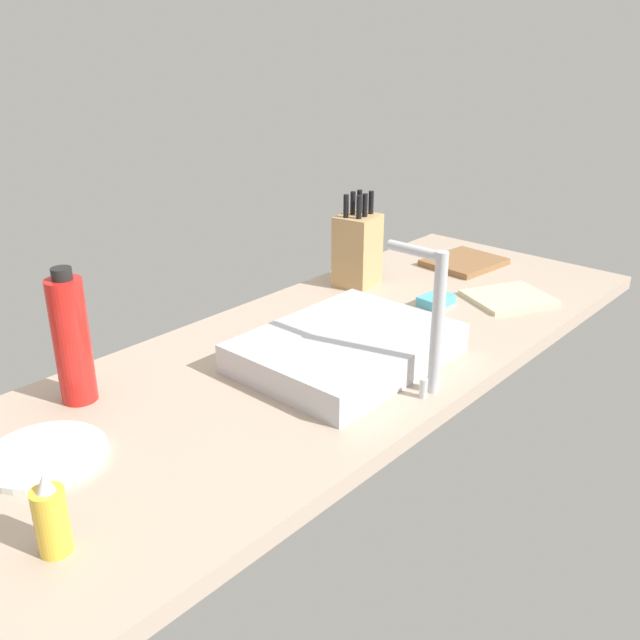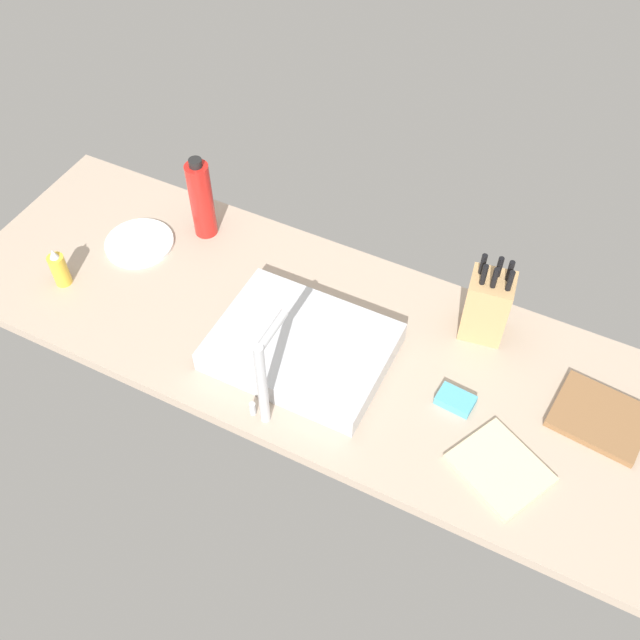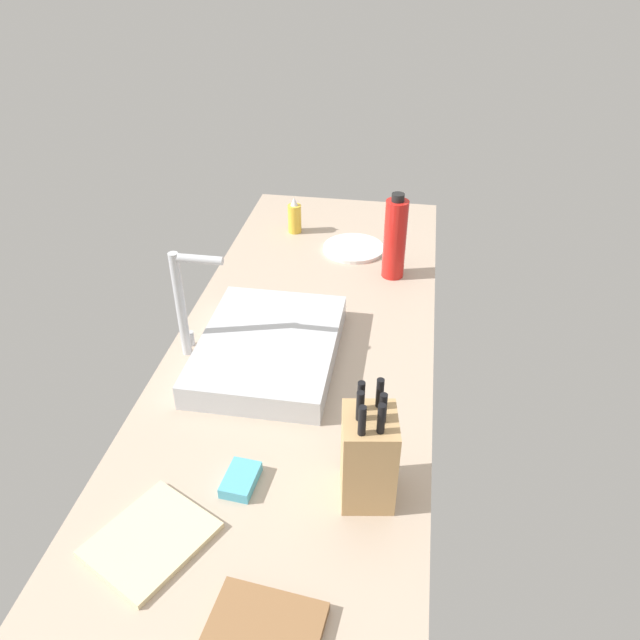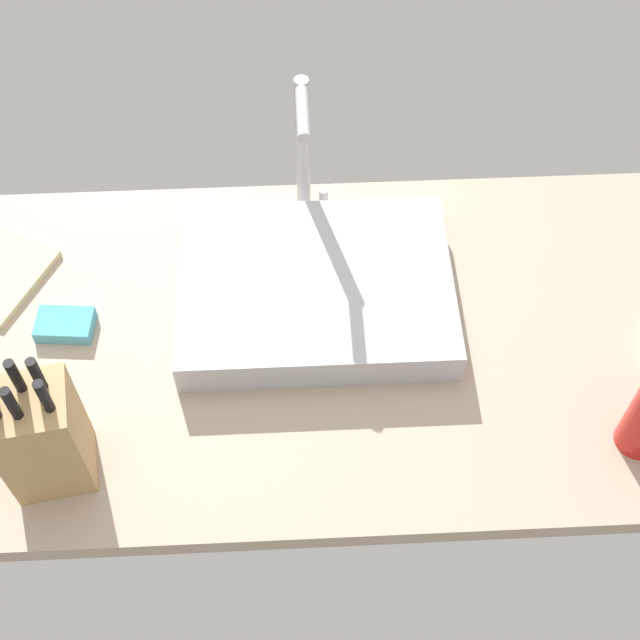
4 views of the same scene
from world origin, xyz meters
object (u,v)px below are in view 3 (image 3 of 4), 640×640
faucet (185,298)px  soap_bottle (295,217)px  knife_block (368,456)px  dish_sponge (241,480)px  dinner_plate (354,248)px  sink_basin (269,348)px  water_bottle (395,238)px  dish_towel (151,539)px

faucet → soap_bottle: (72.38, -12.36, -11.12)cm
knife_block → dish_sponge: bearing=85.1°
faucet → dinner_plate: bearing=-28.7°
sink_basin → dinner_plate: (61.26, -14.21, -2.57)cm
dinner_plate → soap_bottle: bearing=64.9°
water_bottle → dish_sponge: size_ratio=2.96×
water_bottle → dinner_plate: (14.60, 13.64, -11.95)cm
sink_basin → water_bottle: bearing=-30.8°
sink_basin → knife_block: (-38.78, -28.36, 7.00)cm
sink_basin → faucet: size_ratio=1.54×
faucet → soap_bottle: 74.27cm
sink_basin → faucet: (-0.97, 19.88, 13.38)cm
water_bottle → dish_towel: (-102.66, 36.65, -11.95)cm
sink_basin → soap_bottle: 71.85cm
faucet → sink_basin: bearing=-87.2°
knife_block → dinner_plate: knife_block is taller
sink_basin → dish_towel: bearing=171.1°
sink_basin → soap_bottle: bearing=6.0°
sink_basin → knife_block: bearing=-143.8°
dish_towel → knife_block: bearing=-65.2°
knife_block → sink_basin: bearing=27.2°
dinner_plate → dish_towel: bearing=168.9°
sink_basin → dish_sponge: bearing=-174.8°
knife_block → soap_bottle: knife_block is taller
soap_bottle → faucet: bearing=170.3°
knife_block → dish_towel: 42.06cm
dish_towel → dish_sponge: dish_sponge is taller
water_bottle → faucet: bearing=134.9°
faucet → dish_sponge: bearing=-149.2°
knife_block → dish_towel: bearing=105.9°
knife_block → dish_towel: (-17.21, 37.16, -9.57)cm
dish_towel → dish_sponge: (15.45, -12.50, 0.60)cm
dinner_plate → knife_block: bearing=-171.9°
sink_basin → faucet: 23.98cm
knife_block → dish_sponge: size_ratio=2.85×
soap_bottle → knife_block: bearing=-162.0°
sink_basin → soap_bottle: (71.42, 7.52, 2.25)cm
knife_block → dish_towel: size_ratio=1.28×
sink_basin → soap_bottle: size_ratio=3.49×
sink_basin → dinner_plate: 62.94cm
knife_block → dinner_plate: bearing=-0.9°
dinner_plate → dish_towel: (-117.25, 23.01, 0.00)cm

